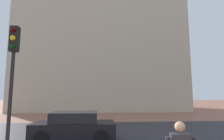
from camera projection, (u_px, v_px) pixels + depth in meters
ground_plane at (106, 128)px, 12.48m from camera, size 120.00×120.00×0.00m
street_asphalt_strip at (107, 133)px, 11.03m from camera, size 120.00×8.35×0.00m
landmark_building at (101, 36)px, 30.33m from camera, size 23.84×13.06×38.46m
car_black at (74, 127)px, 9.19m from camera, size 4.05×1.92×1.40m
traffic_light_pole at (12, 66)px, 6.24m from camera, size 0.28×0.34×4.65m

